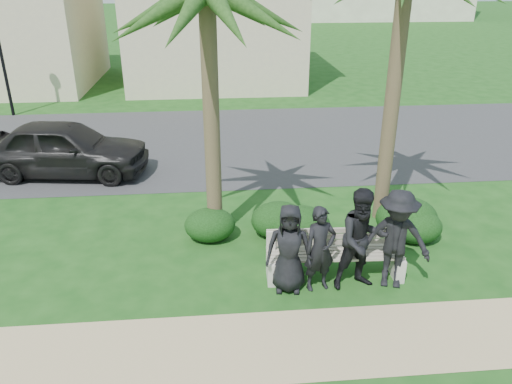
% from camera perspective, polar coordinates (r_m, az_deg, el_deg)
% --- Properties ---
extents(ground, '(160.00, 160.00, 0.00)m').
position_cam_1_polar(ground, '(9.41, 3.77, -9.63)').
color(ground, '#164413').
rests_on(ground, ground).
extents(footpath, '(30.00, 1.60, 0.01)m').
position_cam_1_polar(footpath, '(8.00, 5.80, -16.78)').
color(footpath, tan).
rests_on(footpath, ground).
extents(asphalt_street, '(160.00, 8.00, 0.01)m').
position_cam_1_polar(asphalt_street, '(16.60, -0.41, 5.87)').
color(asphalt_street, '#2D2D30').
rests_on(asphalt_street, ground).
extents(stucco_bldg_right, '(8.40, 8.40, 7.30)m').
position_cam_1_polar(stucco_bldg_right, '(25.75, -4.82, 20.67)').
color(stucco_bldg_right, beige).
rests_on(stucco_bldg_right, ground).
extents(park_bench, '(2.50, 0.68, 0.87)m').
position_cam_1_polar(park_bench, '(9.31, 8.94, -7.42)').
color(park_bench, '#A29788').
rests_on(park_bench, ground).
extents(man_a, '(0.86, 0.63, 1.63)m').
position_cam_1_polar(man_a, '(8.67, 3.79, -6.46)').
color(man_a, black).
rests_on(man_a, ground).
extents(man_b, '(0.65, 0.50, 1.59)m').
position_cam_1_polar(man_b, '(8.75, 7.33, -6.49)').
color(man_b, black).
rests_on(man_b, ground).
extents(man_c, '(1.01, 0.84, 1.89)m').
position_cam_1_polar(man_c, '(8.84, 12.04, -5.36)').
color(man_c, black).
rests_on(man_c, ground).
extents(man_d, '(1.35, 1.01, 1.86)m').
position_cam_1_polar(man_d, '(9.02, 15.69, -5.27)').
color(man_d, black).
rests_on(man_d, ground).
extents(hedge_b, '(1.07, 0.88, 0.70)m').
position_cam_1_polar(hedge_b, '(10.48, -5.29, -3.65)').
color(hedge_b, black).
rests_on(hedge_b, ground).
extents(hedge_c, '(1.17, 0.97, 0.76)m').
position_cam_1_polar(hedge_c, '(10.58, 2.59, -3.08)').
color(hedge_c, black).
rests_on(hedge_c, ground).
extents(hedge_d, '(1.23, 1.02, 0.80)m').
position_cam_1_polar(hedge_d, '(10.34, 5.14, -3.72)').
color(hedge_d, black).
rests_on(hedge_d, ground).
extents(hedge_e, '(1.06, 0.88, 0.69)m').
position_cam_1_polar(hedge_e, '(10.91, 17.88, -3.66)').
color(hedge_e, black).
rests_on(hedge_e, ground).
extents(hedge_f, '(1.31, 1.08, 0.85)m').
position_cam_1_polar(hedge_f, '(11.04, 16.82, -2.70)').
color(hedge_f, black).
rests_on(hedge_f, ground).
extents(car_a, '(4.64, 2.35, 1.52)m').
position_cam_1_polar(car_a, '(14.56, -21.02, 4.68)').
color(car_a, black).
rests_on(car_a, ground).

